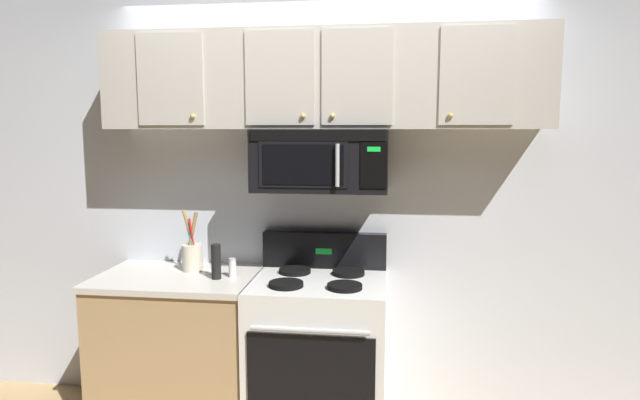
{
  "coord_description": "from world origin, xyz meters",
  "views": [
    {
      "loc": [
        0.38,
        -2.5,
        1.75
      ],
      "look_at": [
        0.0,
        0.49,
        1.35
      ],
      "focal_mm": 30.1,
      "sensor_mm": 36.0,
      "label": 1
    }
  ],
  "objects_px": {
    "stove_range": "(319,353)",
    "salt_shaker": "(232,268)",
    "pepper_mill": "(216,262)",
    "over_range_microwave": "(321,160)",
    "utensil_crock_cream": "(192,255)"
  },
  "relations": [
    {
      "from": "pepper_mill",
      "to": "over_range_microwave",
      "type": "bearing_deg",
      "value": 15.58
    },
    {
      "from": "stove_range",
      "to": "salt_shaker",
      "type": "xyz_separation_m",
      "value": [
        -0.5,
        0.0,
        0.49
      ]
    },
    {
      "from": "utensil_crock_cream",
      "to": "salt_shaker",
      "type": "distance_m",
      "value": 0.3
    },
    {
      "from": "utensil_crock_cream",
      "to": "pepper_mill",
      "type": "distance_m",
      "value": 0.25
    },
    {
      "from": "utensil_crock_cream",
      "to": "stove_range",
      "type": "bearing_deg",
      "value": -8.1
    },
    {
      "from": "stove_range",
      "to": "over_range_microwave",
      "type": "xyz_separation_m",
      "value": [
        -0.0,
        0.12,
        1.11
      ]
    },
    {
      "from": "stove_range",
      "to": "pepper_mill",
      "type": "xyz_separation_m",
      "value": [
        -0.58,
        -0.05,
        0.53
      ]
    },
    {
      "from": "utensil_crock_cream",
      "to": "pepper_mill",
      "type": "relative_size",
      "value": 1.88
    },
    {
      "from": "over_range_microwave",
      "to": "pepper_mill",
      "type": "distance_m",
      "value": 0.83
    },
    {
      "from": "stove_range",
      "to": "utensil_crock_cream",
      "type": "relative_size",
      "value": 2.98
    },
    {
      "from": "utensil_crock_cream",
      "to": "over_range_microwave",
      "type": "bearing_deg",
      "value": 0.36
    },
    {
      "from": "stove_range",
      "to": "utensil_crock_cream",
      "type": "distance_m",
      "value": 0.95
    },
    {
      "from": "stove_range",
      "to": "salt_shaker",
      "type": "bearing_deg",
      "value": 179.79
    },
    {
      "from": "utensil_crock_cream",
      "to": "salt_shaker",
      "type": "xyz_separation_m",
      "value": [
        0.28,
        -0.11,
        -0.04
      ]
    },
    {
      "from": "utensil_crock_cream",
      "to": "pepper_mill",
      "type": "bearing_deg",
      "value": -38.19
    }
  ]
}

